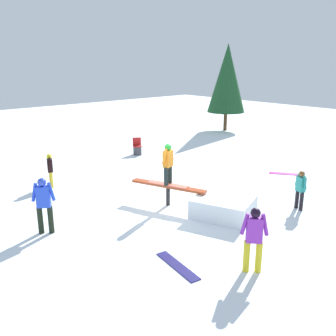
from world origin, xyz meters
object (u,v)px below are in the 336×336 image
rail_feature (168,188)px  bystander_blue (44,203)px  loose_snowboard_navy (178,266)px  bystander_purple (254,236)px  bystander_teal (300,188)px  pine_tree_near (227,78)px  loose_snowboard_magenta (286,174)px  folding_chair (137,147)px  bystander_black (50,169)px  main_rider_on_rail (168,165)px

rail_feature → bystander_blue: size_ratio=1.61×
rail_feature → loose_snowboard_navy: size_ratio=1.74×
bystander_purple → bystander_teal: (1.29, -4.36, -0.16)m
rail_feature → pine_tree_near: pine_tree_near is taller
rail_feature → loose_snowboard_magenta: (-0.71, -6.32, -0.62)m
rail_feature → bystander_blue: (0.73, 4.08, 0.31)m
bystander_blue → folding_chair: 9.59m
bystander_teal → loose_snowboard_magenta: bystander_teal is taller
rail_feature → loose_snowboard_navy: bearing=121.7°
bystander_purple → loose_snowboard_navy: bearing=179.0°
bystander_black → pine_tree_near: (3.49, -14.72, 2.86)m
main_rider_on_rail → folding_chair: 7.48m
loose_snowboard_navy → loose_snowboard_magenta: (2.44, -8.81, 0.00)m
main_rider_on_rail → pine_tree_near: pine_tree_near is taller
folding_chair → pine_tree_near: (1.53, -8.99, 3.19)m
bystander_black → bystander_purple: (-9.01, -0.85, 0.16)m
pine_tree_near → rail_feature: bearing=122.6°
bystander_black → bystander_purple: 9.06m
rail_feature → pine_tree_near: 15.19m
bystander_teal → rail_feature: bearing=-112.5°
main_rider_on_rail → loose_snowboard_navy: bearing=121.1°
bystander_purple → loose_snowboard_magenta: size_ratio=1.16×
loose_snowboard_magenta → main_rider_on_rail: bearing=-131.5°
bystander_purple → folding_chair: 12.02m
bystander_blue → pine_tree_near: 18.36m
bystander_purple → folding_chair: (10.97, -4.88, -0.50)m
main_rider_on_rail → bystander_teal: main_rider_on_rail is taller
rail_feature → folding_chair: bearing=-48.9°
bystander_purple → bystander_teal: size_ratio=1.21×
main_rider_on_rail → rail_feature: bearing=0.0°
main_rider_on_rail → bystander_blue: 4.18m
main_rider_on_rail → pine_tree_near: (8.02, -12.56, 2.15)m
loose_snowboard_navy → bystander_teal: bearing=-81.3°
pine_tree_near → folding_chair: bearing=99.7°
pine_tree_near → bystander_blue: bearing=113.6°
bystander_black → bystander_blue: bearing=-5.6°
bystander_blue → rail_feature: bearing=-154.8°
bystander_black → bystander_purple: bearing=26.6°
rail_feature → folding_chair: size_ratio=3.07×
bystander_black → bystander_purple: size_ratio=0.82×
loose_snowboard_navy → pine_tree_near: (11.17, -15.04, 3.59)m
main_rider_on_rail → folding_chair: bearing=-49.5°
loose_snowboard_magenta → bystander_purple: bearing=-98.8°
bystander_blue → loose_snowboard_navy: bystander_blue is taller
bystander_purple → pine_tree_near: 18.86m
main_rider_on_rail → bystander_blue: bearing=59.2°
rail_feature → main_rider_on_rail: (0.00, 0.00, 0.82)m
pine_tree_near → loose_snowboard_magenta: bearing=144.4°
bystander_teal → bystander_blue: size_ratio=0.80×
bystander_teal → bystander_blue: bearing=-95.0°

